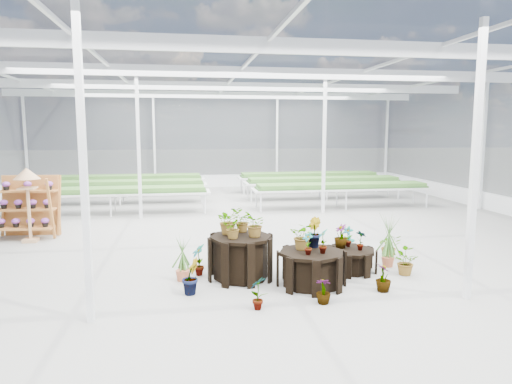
{
  "coord_description": "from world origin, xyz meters",
  "views": [
    {
      "loc": [
        -1.61,
        -10.66,
        2.76
      ],
      "look_at": [
        0.09,
        0.11,
        1.3
      ],
      "focal_mm": 32.0,
      "sensor_mm": 36.0,
      "label": 1
    }
  ],
  "objects": [
    {
      "name": "shelf_rack",
      "position": [
        -5.65,
        1.72,
        0.81
      ],
      "size": [
        1.58,
        0.92,
        1.61
      ],
      "primitive_type": null,
      "rotation": [
        0.0,
        0.0,
        -0.08
      ],
      "color": "#9A5D29",
      "rests_on": "ground"
    },
    {
      "name": "greenhouse_shell",
      "position": [
        0.0,
        0.0,
        2.25
      ],
      "size": [
        18.0,
        24.0,
        4.5
      ],
      "primitive_type": null,
      "color": "white",
      "rests_on": "ground"
    },
    {
      "name": "steel_frame",
      "position": [
        0.0,
        0.0,
        2.25
      ],
      "size": [
        18.0,
        24.0,
        4.5
      ],
      "primitive_type": null,
      "color": "silver",
      "rests_on": "ground"
    },
    {
      "name": "nursery_benches",
      "position": [
        0.0,
        7.2,
        0.42
      ],
      "size": [
        16.0,
        7.0,
        0.84
      ],
      "primitive_type": null,
      "color": "silver",
      "rests_on": "ground"
    },
    {
      "name": "bird_table",
      "position": [
        -5.45,
        1.26,
        0.94
      ],
      "size": [
        0.55,
        0.55,
        1.87
      ],
      "primitive_type": null,
      "rotation": [
        0.0,
        0.0,
        0.27
      ],
      "color": "tan",
      "rests_on": "ground"
    },
    {
      "name": "ground_plane",
      "position": [
        0.0,
        0.0,
        0.0
      ],
      "size": [
        24.0,
        24.0,
        0.0
      ],
      "primitive_type": "plane",
      "color": "gray",
      "rests_on": "ground"
    },
    {
      "name": "nursery_plants",
      "position": [
        0.57,
        -2.39,
        0.6
      ],
      "size": [
        4.93,
        2.96,
        1.34
      ],
      "color": "#3C682A",
      "rests_on": "ground"
    },
    {
      "name": "plinth_tall",
      "position": [
        -0.59,
        -2.4,
        0.41
      ],
      "size": [
        1.4,
        1.4,
        0.82
      ],
      "primitive_type": "cylinder",
      "rotation": [
        0.0,
        0.0,
        0.19
      ],
      "color": "black",
      "rests_on": "ground"
    },
    {
      "name": "plinth_mid",
      "position": [
        0.61,
        -3.0,
        0.32
      ],
      "size": [
        1.36,
        1.36,
        0.64
      ],
      "primitive_type": "cylinder",
      "rotation": [
        0.0,
        0.0,
        -0.14
      ],
      "color": "black",
      "rests_on": "ground"
    },
    {
      "name": "plinth_low",
      "position": [
        1.61,
        -2.3,
        0.22
      ],
      "size": [
        1.27,
        1.27,
        0.45
      ],
      "primitive_type": "cylinder",
      "rotation": [
        0.0,
        0.0,
        0.33
      ],
      "color": "black",
      "rests_on": "ground"
    }
  ]
}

